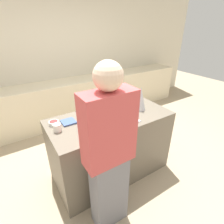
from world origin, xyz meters
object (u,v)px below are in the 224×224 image
Objects in this scene: candy_bowl_front_corner at (54,123)px; candy_bowl_near_tray_left at (113,104)px; cookbook at (68,122)px; decorative_tree at (140,98)px; candy_bowl_beside_tree at (131,100)px; person at (109,155)px; baking_tray at (121,121)px; gingerbread_house at (121,114)px; mug at (57,128)px; candy_bowl_near_tray_right at (86,112)px; candy_bowl_far_left at (99,111)px.

candy_bowl_front_corner is 0.87m from candy_bowl_near_tray_left.
decorative_tree is at bearing -10.76° from cookbook.
candy_bowl_beside_tree is 0.07× the size of person.
baking_tray is 0.10m from gingerbread_house.
mug reaches higher than candy_bowl_beside_tree.
person reaches higher than baking_tray.
candy_bowl_near_tray_left is (0.44, 0.03, -0.00)m from candy_bowl_near_tray_right.
decorative_tree is 0.19× the size of person.
person is (-0.44, -0.43, -0.11)m from gingerbread_house.
candy_bowl_front_corner is at bearing 88.67° from mug.
decorative_tree is at bearing -51.42° from candy_bowl_near_tray_left.
candy_bowl_front_corner reaches higher than candy_bowl_beside_tree.
candy_bowl_far_left is at bearing -171.72° from candy_bowl_beside_tree.
candy_bowl_front_corner is 1.15× the size of candy_bowl_near_tray_left.
candy_bowl_far_left is 0.06× the size of person.
cookbook is at bearing -177.57° from candy_bowl_far_left.
candy_bowl_beside_tree is 1.25m from person.
gingerbread_house is 0.73× the size of decorative_tree.
baking_tray is 2.96× the size of candy_bowl_near_tray_right.
baking_tray is 0.46m from decorative_tree.
person is at bearing -146.45° from decorative_tree.
candy_bowl_near_tray_left is 0.72m from cookbook.
candy_bowl_beside_tree is 1.44× the size of mug.
baking_tray is 0.61m from person.
decorative_tree reaches higher than cookbook.
candy_bowl_far_left is 0.43m from cookbook.
baking_tray is at bearing -70.50° from candy_bowl_far_left.
decorative_tree is 2.52× the size of candy_bowl_beside_tree.
cookbook is 0.09× the size of person.
mug is at bearing -164.79° from candy_bowl_near_tray_left.
candy_bowl_far_left is (-0.12, 0.33, 0.02)m from baking_tray.
candy_bowl_near_tray_right reaches higher than candy_bowl_front_corner.
decorative_tree is (0.41, 0.13, 0.16)m from baking_tray.
candy_bowl_near_tray_right is 1.18× the size of candy_bowl_front_corner.
candy_bowl_front_corner is 0.59m from candy_bowl_far_left.
cookbook is at bearing -16.43° from candy_bowl_front_corner.
decorative_tree is 3.16× the size of candy_bowl_near_tray_left.
mug is 0.05× the size of person.
cookbook is at bearing -161.16° from candy_bowl_near_tray_right.
candy_bowl_front_corner is (-0.71, 0.36, 0.02)m from baking_tray.
candy_bowl_near_tray_left is at bearing 55.30° from person.
candy_bowl_beside_tree is 1.19m from candy_bowl_front_corner.
cookbook is (0.16, -0.05, -0.01)m from candy_bowl_front_corner.
candy_bowl_front_corner is at bearing -173.94° from candy_bowl_near_tray_right.
candy_bowl_near_tray_left is 0.30m from candy_bowl_far_left.
gingerbread_house is at bearing -162.02° from decorative_tree.
candy_bowl_near_tray_right is at bearing 6.06° from candy_bowl_front_corner.
gingerbread_house is (0.00, 0.00, 0.10)m from baking_tray.
mug reaches higher than candy_bowl_near_tray_right.
cookbook is 0.75m from person.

